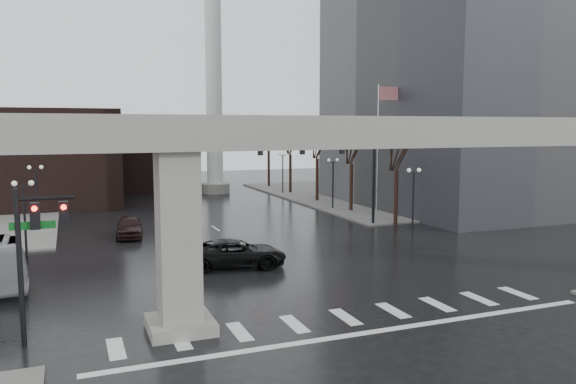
# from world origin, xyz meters

# --- Properties ---
(ground) EXTENTS (160.00, 160.00, 0.00)m
(ground) POSITION_xyz_m (0.00, 0.00, 0.00)
(ground) COLOR black
(ground) RESTS_ON ground
(sidewalk_ne) EXTENTS (28.00, 36.00, 0.15)m
(sidewalk_ne) POSITION_xyz_m (26.00, 36.00, 0.07)
(sidewalk_ne) COLOR slate
(sidewalk_ne) RESTS_ON ground
(elevated_guideway) EXTENTS (48.00, 2.60, 8.70)m
(elevated_guideway) POSITION_xyz_m (1.26, 0.00, 6.88)
(elevated_guideway) COLOR gray
(elevated_guideway) RESTS_ON ground
(office_tower) EXTENTS (22.00, 26.00, 42.00)m
(office_tower) POSITION_xyz_m (28.00, 26.00, 21.00)
(office_tower) COLOR #5C5C61
(office_tower) RESTS_ON ground
(building_far_left) EXTENTS (16.00, 14.00, 10.00)m
(building_far_left) POSITION_xyz_m (-14.00, 42.00, 5.00)
(building_far_left) COLOR black
(building_far_left) RESTS_ON ground
(building_far_mid) EXTENTS (10.00, 10.00, 8.00)m
(building_far_mid) POSITION_xyz_m (-2.00, 52.00, 4.00)
(building_far_mid) COLOR black
(building_far_mid) RESTS_ON ground
(smokestack) EXTENTS (3.60, 3.60, 30.00)m
(smokestack) POSITION_xyz_m (6.00, 46.00, 13.35)
(smokestack) COLOR white
(smokestack) RESTS_ON ground
(signal_mast_arm) EXTENTS (12.12, 0.43, 8.00)m
(signal_mast_arm) POSITION_xyz_m (8.99, 18.80, 5.83)
(signal_mast_arm) COLOR black
(signal_mast_arm) RESTS_ON ground
(signal_left_pole) EXTENTS (2.30, 0.30, 6.00)m
(signal_left_pole) POSITION_xyz_m (-12.25, 0.50, 4.07)
(signal_left_pole) COLOR black
(signal_left_pole) RESTS_ON ground
(flagpole_assembly) EXTENTS (2.06, 0.12, 12.00)m
(flagpole_assembly) POSITION_xyz_m (15.29, 22.00, 7.53)
(flagpole_assembly) COLOR silver
(flagpole_assembly) RESTS_ON ground
(lamp_right_0) EXTENTS (1.22, 0.32, 5.11)m
(lamp_right_0) POSITION_xyz_m (13.50, 14.00, 3.47)
(lamp_right_0) COLOR black
(lamp_right_0) RESTS_ON ground
(lamp_right_1) EXTENTS (1.22, 0.32, 5.11)m
(lamp_right_1) POSITION_xyz_m (13.50, 28.00, 3.47)
(lamp_right_1) COLOR black
(lamp_right_1) RESTS_ON ground
(lamp_right_2) EXTENTS (1.22, 0.32, 5.11)m
(lamp_right_2) POSITION_xyz_m (13.50, 42.00, 3.47)
(lamp_right_2) COLOR black
(lamp_right_2) RESTS_ON ground
(lamp_left_0) EXTENTS (1.22, 0.32, 5.11)m
(lamp_left_0) POSITION_xyz_m (-13.50, 14.00, 3.47)
(lamp_left_0) COLOR black
(lamp_left_0) RESTS_ON ground
(lamp_left_1) EXTENTS (1.22, 0.32, 5.11)m
(lamp_left_1) POSITION_xyz_m (-13.50, 28.00, 3.47)
(lamp_left_1) COLOR black
(lamp_left_1) RESTS_ON ground
(lamp_left_2) EXTENTS (1.22, 0.32, 5.11)m
(lamp_left_2) POSITION_xyz_m (-13.50, 42.00, 3.47)
(lamp_left_2) COLOR black
(lamp_left_2) RESTS_ON ground
(tree_right_0) EXTENTS (1.09, 1.58, 7.50)m
(tree_right_0) POSITION_xyz_m (14.53, 18.02, 2.79)
(tree_right_0) COLOR black
(tree_right_0) RESTS_ON ground
(tree_right_1) EXTENTS (1.09, 1.61, 7.67)m
(tree_right_1) POSITION_xyz_m (14.53, 26.02, 2.85)
(tree_right_1) COLOR black
(tree_right_1) RESTS_ON ground
(tree_right_2) EXTENTS (1.10, 1.63, 7.85)m
(tree_right_2) POSITION_xyz_m (14.53, 34.02, 2.91)
(tree_right_2) COLOR black
(tree_right_2) RESTS_ON ground
(tree_right_3) EXTENTS (1.11, 1.66, 8.02)m
(tree_right_3) POSITION_xyz_m (14.53, 42.02, 2.98)
(tree_right_3) COLOR black
(tree_right_3) RESTS_ON ground
(tree_right_4) EXTENTS (1.12, 1.69, 8.19)m
(tree_right_4) POSITION_xyz_m (14.53, 50.02, 3.04)
(tree_right_4) COLOR black
(tree_right_4) RESTS_ON ground
(pickup_truck) EXTENTS (6.33, 3.80, 1.65)m
(pickup_truck) POSITION_xyz_m (-2.01, 9.14, 0.82)
(pickup_truck) COLOR black
(pickup_truck) RESTS_ON ground
(far_car) EXTENTS (2.43, 4.83, 1.58)m
(far_car) POSITION_xyz_m (-6.91, 20.86, 0.79)
(far_car) COLOR black
(far_car) RESTS_ON ground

